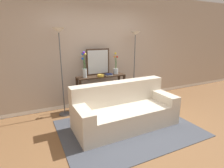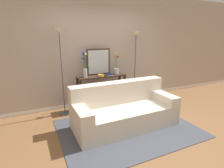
{
  "view_description": "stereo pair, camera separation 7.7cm",
  "coord_description": "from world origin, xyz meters",
  "px_view_note": "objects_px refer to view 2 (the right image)",
  "views": [
    {
      "loc": [
        -1.75,
        -2.51,
        1.83
      ],
      "look_at": [
        -0.07,
        0.95,
        0.76
      ],
      "focal_mm": 28.69,
      "sensor_mm": 36.0,
      "label": 1
    },
    {
      "loc": [
        -1.68,
        -2.54,
        1.83
      ],
      "look_at": [
        -0.07,
        0.95,
        0.76
      ],
      "focal_mm": 28.69,
      "sensor_mm": 36.0,
      "label": 2
    }
  ],
  "objects_px": {
    "floor_lamp_right": "(136,47)",
    "fruit_bowl": "(101,75)",
    "floor_lamp_left": "(60,48)",
    "vase_short_flowers": "(116,68)",
    "book_stack": "(109,75)",
    "console_table": "(102,86)",
    "couch": "(124,111)",
    "wall_mirror": "(99,62)",
    "book_row_under_console": "(90,106)",
    "vase_tall_flowers": "(85,68)"
  },
  "relations": [
    {
      "from": "vase_tall_flowers",
      "to": "floor_lamp_left",
      "type": "bearing_deg",
      "value": -176.16
    },
    {
      "from": "vase_tall_flowers",
      "to": "vase_short_flowers",
      "type": "xyz_separation_m",
      "value": [
        0.86,
        0.05,
        -0.09
      ]
    },
    {
      "from": "couch",
      "to": "vase_tall_flowers",
      "type": "distance_m",
      "value": 1.42
    },
    {
      "from": "wall_mirror",
      "to": "fruit_bowl",
      "type": "height_order",
      "value": "wall_mirror"
    },
    {
      "from": "book_stack",
      "to": "console_table",
      "type": "bearing_deg",
      "value": 151.16
    },
    {
      "from": "wall_mirror",
      "to": "book_row_under_console",
      "type": "height_order",
      "value": "wall_mirror"
    },
    {
      "from": "floor_lamp_right",
      "to": "console_table",
      "type": "bearing_deg",
      "value": 176.59
    },
    {
      "from": "floor_lamp_left",
      "to": "fruit_bowl",
      "type": "distance_m",
      "value": 1.14
    },
    {
      "from": "floor_lamp_right",
      "to": "book_stack",
      "type": "xyz_separation_m",
      "value": [
        -0.77,
        -0.04,
        -0.64
      ]
    },
    {
      "from": "floor_lamp_left",
      "to": "wall_mirror",
      "type": "relative_size",
      "value": 3.0
    },
    {
      "from": "floor_lamp_right",
      "to": "floor_lamp_left",
      "type": "bearing_deg",
      "value": -180.0
    },
    {
      "from": "couch",
      "to": "fruit_bowl",
      "type": "xyz_separation_m",
      "value": [
        -0.09,
        1.02,
        0.55
      ]
    },
    {
      "from": "floor_lamp_right",
      "to": "book_stack",
      "type": "height_order",
      "value": "floor_lamp_right"
    },
    {
      "from": "floor_lamp_right",
      "to": "fruit_bowl",
      "type": "bearing_deg",
      "value": -177.62
    },
    {
      "from": "book_stack",
      "to": "wall_mirror",
      "type": "bearing_deg",
      "value": 129.65
    },
    {
      "from": "couch",
      "to": "wall_mirror",
      "type": "xyz_separation_m",
      "value": [
        -0.06,
        1.25,
        0.85
      ]
    },
    {
      "from": "book_stack",
      "to": "floor_lamp_left",
      "type": "bearing_deg",
      "value": 178.15
    },
    {
      "from": "console_table",
      "to": "book_row_under_console",
      "type": "relative_size",
      "value": 3.61
    },
    {
      "from": "console_table",
      "to": "book_stack",
      "type": "relative_size",
      "value": 6.69
    },
    {
      "from": "wall_mirror",
      "to": "vase_short_flowers",
      "type": "xyz_separation_m",
      "value": [
        0.45,
        -0.11,
        -0.18
      ]
    },
    {
      "from": "console_table",
      "to": "vase_tall_flowers",
      "type": "bearing_deg",
      "value": -177.32
    },
    {
      "from": "wall_mirror",
      "to": "book_stack",
      "type": "relative_size",
      "value": 3.59
    },
    {
      "from": "wall_mirror",
      "to": "vase_tall_flowers",
      "type": "height_order",
      "value": "wall_mirror"
    },
    {
      "from": "book_stack",
      "to": "book_row_under_console",
      "type": "xyz_separation_m",
      "value": [
        -0.49,
        0.09,
        -0.8
      ]
    },
    {
      "from": "floor_lamp_left",
      "to": "wall_mirror",
      "type": "xyz_separation_m",
      "value": [
        0.95,
        0.19,
        -0.38
      ]
    },
    {
      "from": "couch",
      "to": "book_stack",
      "type": "distance_m",
      "value": 1.17
    },
    {
      "from": "vase_short_flowers",
      "to": "fruit_bowl",
      "type": "distance_m",
      "value": 0.51
    },
    {
      "from": "wall_mirror",
      "to": "floor_lamp_right",
      "type": "bearing_deg",
      "value": -11.25
    },
    {
      "from": "floor_lamp_left",
      "to": "vase_short_flowers",
      "type": "height_order",
      "value": "floor_lamp_left"
    },
    {
      "from": "couch",
      "to": "vase_short_flowers",
      "type": "xyz_separation_m",
      "value": [
        0.38,
        1.14,
        0.67
      ]
    },
    {
      "from": "couch",
      "to": "console_table",
      "type": "relative_size",
      "value": 1.71
    },
    {
      "from": "floor_lamp_right",
      "to": "vase_tall_flowers",
      "type": "height_order",
      "value": "floor_lamp_right"
    },
    {
      "from": "console_table",
      "to": "vase_short_flowers",
      "type": "distance_m",
      "value": 0.6
    },
    {
      "from": "floor_lamp_left",
      "to": "vase_short_flowers",
      "type": "relative_size",
      "value": 3.52
    },
    {
      "from": "floor_lamp_left",
      "to": "book_row_under_console",
      "type": "bearing_deg",
      "value": 5.0
    },
    {
      "from": "couch",
      "to": "book_stack",
      "type": "relative_size",
      "value": 11.45
    },
    {
      "from": "floor_lamp_right",
      "to": "wall_mirror",
      "type": "xyz_separation_m",
      "value": [
        -0.96,
        0.19,
        -0.34
      ]
    },
    {
      "from": "floor_lamp_left",
      "to": "vase_tall_flowers",
      "type": "bearing_deg",
      "value": 3.84
    },
    {
      "from": "vase_short_flowers",
      "to": "floor_lamp_left",
      "type": "bearing_deg",
      "value": -176.64
    },
    {
      "from": "vase_tall_flowers",
      "to": "fruit_bowl",
      "type": "relative_size",
      "value": 3.9
    },
    {
      "from": "floor_lamp_left",
      "to": "vase_short_flowers",
      "type": "distance_m",
      "value": 1.5
    },
    {
      "from": "book_stack",
      "to": "couch",
      "type": "bearing_deg",
      "value": -96.98
    },
    {
      "from": "book_stack",
      "to": "book_row_under_console",
      "type": "relative_size",
      "value": 0.54
    },
    {
      "from": "couch",
      "to": "console_table",
      "type": "distance_m",
      "value": 1.15
    },
    {
      "from": "fruit_bowl",
      "to": "console_table",
      "type": "bearing_deg",
      "value": 62.23
    },
    {
      "from": "console_table",
      "to": "book_stack",
      "type": "bearing_deg",
      "value": -28.84
    },
    {
      "from": "console_table",
      "to": "book_row_under_console",
      "type": "xyz_separation_m",
      "value": [
        -0.33,
        -0.0,
        -0.51
      ]
    },
    {
      "from": "fruit_bowl",
      "to": "couch",
      "type": "bearing_deg",
      "value": -84.72
    },
    {
      "from": "floor_lamp_left",
      "to": "vase_tall_flowers",
      "type": "relative_size",
      "value": 3.17
    },
    {
      "from": "vase_short_flowers",
      "to": "fruit_bowl",
      "type": "height_order",
      "value": "vase_short_flowers"
    }
  ]
}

